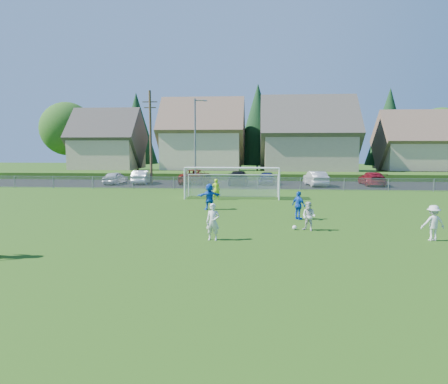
{
  "coord_description": "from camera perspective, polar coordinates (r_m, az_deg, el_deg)",
  "views": [
    {
      "loc": [
        1.94,
        -15.5,
        4.12
      ],
      "look_at": [
        0.0,
        8.0,
        1.4
      ],
      "focal_mm": 32.0,
      "sensor_mm": 36.0,
      "label": 1
    }
  ],
  "objects": [
    {
      "name": "grass_embankment",
      "position": [
        50.68,
        2.51,
        2.37
      ],
      "size": [
        70.0,
        6.0,
        0.8
      ],
      "primitive_type": "cube",
      "color": "#1E420F",
      "rests_on": "ground"
    },
    {
      "name": "chainlink_fence",
      "position": [
        37.71,
        1.75,
        1.26
      ],
      "size": [
        52.06,
        0.06,
        1.2
      ],
      "color": "gray",
      "rests_on": "ground"
    },
    {
      "name": "player_white_c",
      "position": [
        19.7,
        27.7,
        -3.93
      ],
      "size": [
        1.05,
        0.65,
        1.57
      ],
      "primitive_type": "imported",
      "rotation": [
        0.0,
        0.0,
        3.21
      ],
      "color": "silver",
      "rests_on": "ground"
    },
    {
      "name": "player_blue_b",
      "position": [
        25.95,
        -2.1,
        -0.66
      ],
      "size": [
        1.66,
        0.98,
        1.7
      ],
      "primitive_type": "imported",
      "rotation": [
        0.0,
        0.0,
        3.47
      ],
      "color": "blue",
      "rests_on": "ground"
    },
    {
      "name": "goalkeeper",
      "position": [
        30.65,
        -1.14,
        0.38
      ],
      "size": [
        0.62,
        0.44,
        1.62
      ],
      "primitive_type": "imported",
      "rotation": [
        0.0,
        0.0,
        3.06
      ],
      "color": "#A2DB19",
      "rests_on": "ground"
    },
    {
      "name": "car_c",
      "position": [
        43.87,
        -4.08,
        2.21
      ],
      "size": [
        3.11,
        5.9,
        1.58
      ],
      "primitive_type": "imported",
      "rotation": [
        0.0,
        0.0,
        3.05
      ],
      "color": "#5D140A",
      "rests_on": "ground"
    },
    {
      "name": "car_b",
      "position": [
        44.79,
        -11.68,
        2.11
      ],
      "size": [
        2.0,
        4.59,
        1.47
      ],
      "primitive_type": "imported",
      "rotation": [
        0.0,
        0.0,
        3.25
      ],
      "color": "white",
      "rests_on": "ground"
    },
    {
      "name": "soccer_ball",
      "position": [
        20.12,
        10.04,
        -5.02
      ],
      "size": [
        0.22,
        0.22,
        0.22
      ],
      "primitive_type": "sphere",
      "color": "white",
      "rests_on": "ground"
    },
    {
      "name": "utility_pole",
      "position": [
        44.03,
        -10.44,
        7.81
      ],
      "size": [
        1.6,
        0.26,
        10.0
      ],
      "color": "#473321",
      "rests_on": "ground"
    },
    {
      "name": "ground",
      "position": [
        16.16,
        -2.36,
        -8.2
      ],
      "size": [
        160.0,
        160.0,
        0.0
      ],
      "primitive_type": "plane",
      "color": "#193D0C",
      "rests_on": "ground"
    },
    {
      "name": "tree_row",
      "position": [
        64.3,
        3.97,
        9.05
      ],
      "size": [
        65.98,
        12.36,
        13.8
      ],
      "color": "#382616",
      "rests_on": "ground"
    },
    {
      "name": "player_blue_a",
      "position": [
        22.82,
        10.61,
        -1.9
      ],
      "size": [
        0.9,
        0.97,
        1.6
      ],
      "primitive_type": "imported",
      "rotation": [
        0.0,
        0.0,
        2.27
      ],
      "color": "blue",
      "rests_on": "ground"
    },
    {
      "name": "houses_row",
      "position": [
        58.05,
        4.81,
        9.73
      ],
      "size": [
        53.9,
        11.45,
        13.27
      ],
      "color": "tan",
      "rests_on": "ground"
    },
    {
      "name": "car_a",
      "position": [
        45.01,
        -15.26,
        1.96
      ],
      "size": [
        1.88,
        4.07,
        1.35
      ],
      "primitive_type": "imported",
      "rotation": [
        0.0,
        0.0,
        3.07
      ],
      "color": "silver",
      "rests_on": "ground"
    },
    {
      "name": "soccer_goal",
      "position": [
        31.71,
        1.2,
        2.07
      ],
      "size": [
        7.42,
        1.9,
        2.5
      ],
      "color": "white",
      "rests_on": "ground"
    },
    {
      "name": "asphalt_lot",
      "position": [
        43.24,
        2.13,
        1.12
      ],
      "size": [
        60.0,
        60.0,
        0.0
      ],
      "primitive_type": "plane",
      "color": "black",
      "rests_on": "ground"
    },
    {
      "name": "car_e",
      "position": [
        43.4,
        6.17,
        2.03
      ],
      "size": [
        2.02,
        4.26,
        1.41
      ],
      "primitive_type": "imported",
      "rotation": [
        0.0,
        0.0,
        3.05
      ],
      "color": "#141949",
      "rests_on": "ground"
    },
    {
      "name": "car_f",
      "position": [
        42.54,
        12.96,
        1.89
      ],
      "size": [
        2.12,
        4.78,
        1.53
      ],
      "primitive_type": "imported",
      "rotation": [
        0.0,
        0.0,
        3.25
      ],
      "color": "#BCBCBC",
      "rests_on": "ground"
    },
    {
      "name": "player_white_a",
      "position": [
        17.53,
        -1.59,
        -4.29
      ],
      "size": [
        0.62,
        0.44,
        1.63
      ],
      "primitive_type": "imported",
      "rotation": [
        0.0,
        0.0,
        -0.08
      ],
      "color": "silver",
      "rests_on": "ground"
    },
    {
      "name": "car_g",
      "position": [
        44.69,
        20.39,
        1.8
      ],
      "size": [
        2.06,
        4.94,
        1.43
      ],
      "primitive_type": "imported",
      "rotation": [
        0.0,
        0.0,
        3.13
      ],
      "color": "maroon",
      "rests_on": "ground"
    },
    {
      "name": "player_white_b",
      "position": [
        19.92,
        12.02,
        -3.42
      ],
      "size": [
        0.88,
        0.84,
        1.42
      ],
      "primitive_type": "imported",
      "rotation": [
        0.0,
        0.0,
        -0.63
      ],
      "color": "silver",
      "rests_on": "ground"
    },
    {
      "name": "car_d",
      "position": [
        42.62,
        2.09,
        2.04
      ],
      "size": [
        2.12,
        5.16,
        1.5
      ],
      "primitive_type": "imported",
      "rotation": [
        0.0,
        0.0,
        3.15
      ],
      "color": "black",
      "rests_on": "ground"
    },
    {
      "name": "streetlight",
      "position": [
        42.0,
        -4.06,
        7.55
      ],
      "size": [
        1.38,
        0.18,
        9.0
      ],
      "color": "slate",
      "rests_on": "ground"
    }
  ]
}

